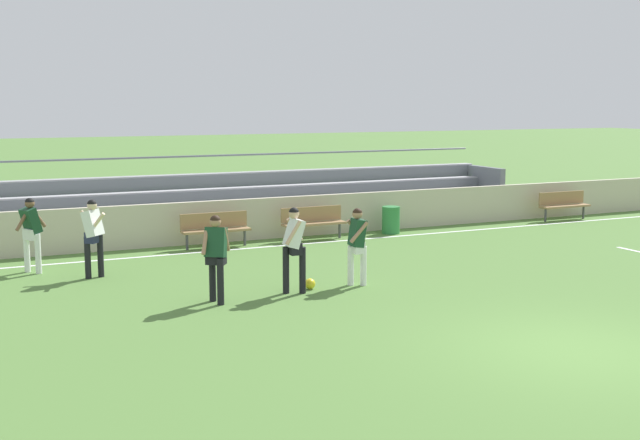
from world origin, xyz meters
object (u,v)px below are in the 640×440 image
(bench_near_bin, at_px, (563,203))
(player_white_challenging, at_px, (294,242))
(soccer_ball, at_px, (310,284))
(bench_far_right, at_px, (313,220))
(player_dark_on_ball, at_px, (216,251))
(trash_bin, at_px, (391,220))
(player_white_trailing_run, at_px, (93,231))
(bleacher_stand, at_px, (153,204))
(player_dark_wide_left, at_px, (31,228))
(bench_near_wall_gap, at_px, (215,226))
(player_dark_dropping_back, at_px, (357,240))

(bench_near_bin, distance_m, player_white_challenging, 13.00)
(soccer_ball, bearing_deg, bench_far_right, 65.00)
(bench_near_bin, height_order, player_dark_on_ball, player_dark_on_ball)
(bench_far_right, xyz_separation_m, player_dark_on_ball, (-4.55, -5.63, 0.45))
(trash_bin, height_order, player_white_trailing_run, player_white_trailing_run)
(bleacher_stand, distance_m, trash_bin, 6.79)
(bleacher_stand, distance_m, player_white_challenging, 8.07)
(player_dark_wide_left, relative_size, soccer_ball, 7.61)
(bench_near_bin, bearing_deg, soccer_ball, -154.72)
(bench_near_bin, distance_m, bench_near_wall_gap, 11.62)
(player_dark_dropping_back, relative_size, player_dark_wide_left, 0.96)
(bleacher_stand, height_order, player_white_trailing_run, bleacher_stand)
(player_white_trailing_run, bearing_deg, bench_near_bin, 9.09)
(trash_bin, xyz_separation_m, soccer_ball, (-4.96, -5.35, -0.28))
(player_white_challenging, distance_m, soccer_ball, 1.03)
(bench_near_wall_gap, bearing_deg, trash_bin, 0.04)
(bench_near_wall_gap, distance_m, player_white_trailing_run, 4.25)
(player_white_challenging, relative_size, player_dark_on_ball, 1.03)
(player_dark_on_ball, bearing_deg, soccer_ball, 7.87)
(bleacher_stand, xyz_separation_m, trash_bin, (6.30, -2.48, -0.51))
(trash_bin, xyz_separation_m, player_dark_wide_left, (-9.89, -1.33, 0.61))
(player_white_challenging, xyz_separation_m, player_dark_wide_left, (-4.50, 4.21, -0.03))
(bench_far_right, relative_size, player_white_challenging, 1.05)
(bench_near_bin, bearing_deg, bleacher_stand, 168.90)
(player_dark_dropping_back, distance_m, player_white_trailing_run, 5.67)
(player_white_challenging, xyz_separation_m, soccer_ball, (0.42, 0.19, -0.92))
(player_white_challenging, bearing_deg, bleacher_stand, 96.52)
(bleacher_stand, distance_m, soccer_ball, 7.98)
(bench_near_wall_gap, xyz_separation_m, player_white_trailing_run, (-3.47, -2.41, 0.47))
(bleacher_stand, xyz_separation_m, player_dark_wide_left, (-3.58, -3.81, 0.09))
(bleacher_stand, relative_size, player_dark_wide_left, 13.65)
(bleacher_stand, distance_m, player_dark_on_ball, 8.15)
(player_dark_wide_left, bearing_deg, bench_near_wall_gap, 16.00)
(soccer_ball, bearing_deg, player_dark_on_ball, -172.13)
(bench_near_bin, relative_size, player_dark_on_ball, 1.08)
(trash_bin, height_order, player_dark_on_ball, player_dark_on_ball)
(bench_near_wall_gap, height_order, player_dark_on_ball, player_dark_on_ball)
(trash_bin, bearing_deg, soccer_ball, -132.83)
(bleacher_stand, distance_m, player_dark_dropping_back, 8.27)
(bench_far_right, bearing_deg, player_white_challenging, -117.80)
(bench_near_wall_gap, xyz_separation_m, soccer_ball, (0.30, -5.35, -0.44))
(bleacher_stand, relative_size, trash_bin, 29.26)
(player_dark_on_ball, height_order, player_dark_wide_left, player_dark_wide_left)
(player_white_trailing_run, distance_m, player_dark_on_ball, 3.65)
(bleacher_stand, distance_m, bench_near_wall_gap, 2.72)
(bench_near_bin, xyz_separation_m, player_dark_on_ball, (-13.38, -5.63, 0.45))
(player_dark_on_ball, relative_size, soccer_ball, 7.59)
(trash_bin, bearing_deg, player_dark_dropping_back, -125.88)
(player_white_challenging, xyz_separation_m, player_dark_on_ball, (-1.63, -0.09, -0.03))
(bench_near_wall_gap, bearing_deg, player_dark_on_ball, -107.32)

